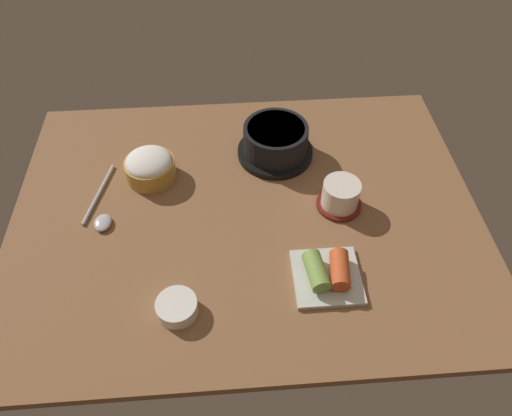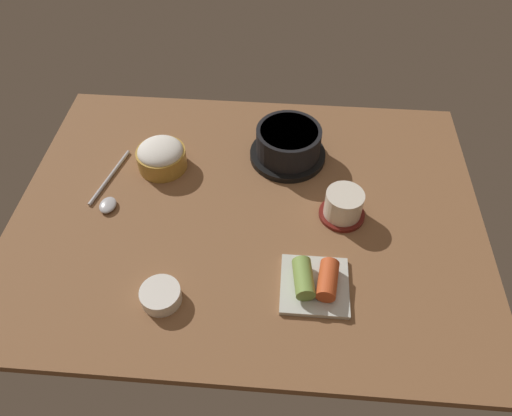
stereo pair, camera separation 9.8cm
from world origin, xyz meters
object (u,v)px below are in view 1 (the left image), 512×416
at_px(rice_bowl, 150,166).
at_px(kimchi_plate, 327,273).
at_px(tea_cup_with_saucer, 341,196).
at_px(stone_pot, 275,141).
at_px(spoon, 101,212).
at_px(side_bowl_near, 177,307).

xyz_separation_m(rice_bowl, kimchi_plate, (0.35, -0.30, -0.02)).
bearing_deg(tea_cup_with_saucer, rice_bowl, 163.58).
xyz_separation_m(rice_bowl, tea_cup_with_saucer, (0.41, -0.12, -0.00)).
height_order(stone_pot, rice_bowl, stone_pot).
height_order(stone_pot, kimchi_plate, stone_pot).
bearing_deg(spoon, stone_pot, 22.33).
distance_m(rice_bowl, tea_cup_with_saucer, 0.43).
relative_size(stone_pot, kimchi_plate, 1.39).
distance_m(tea_cup_with_saucer, spoon, 0.51).
bearing_deg(tea_cup_with_saucer, kimchi_plate, -107.88).
height_order(kimchi_plate, side_bowl_near, kimchi_plate).
height_order(tea_cup_with_saucer, spoon, tea_cup_with_saucer).
relative_size(rice_bowl, spoon, 0.57).
xyz_separation_m(kimchi_plate, side_bowl_near, (-0.28, -0.05, -0.00)).
xyz_separation_m(rice_bowl, side_bowl_near, (0.07, -0.35, -0.02)).
relative_size(tea_cup_with_saucer, spoon, 0.49).
distance_m(stone_pot, kimchi_plate, 0.36).
distance_m(kimchi_plate, spoon, 0.49).
bearing_deg(stone_pot, spoon, -157.67).
relative_size(stone_pot, side_bowl_near, 2.38).
bearing_deg(kimchi_plate, side_bowl_near, -170.04).
relative_size(rice_bowl, kimchi_plate, 0.88).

